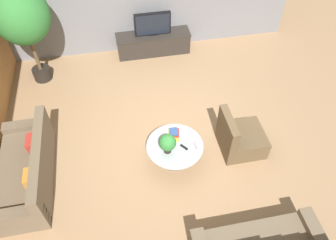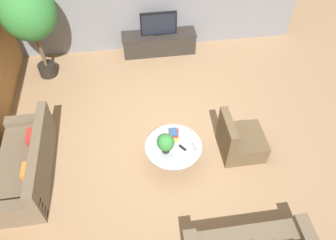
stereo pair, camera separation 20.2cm
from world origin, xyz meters
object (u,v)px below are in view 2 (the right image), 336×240
at_px(television, 159,24).
at_px(media_console, 159,43).
at_px(couch_by_wall, 27,165).
at_px(armchair_wicker, 239,141).
at_px(potted_palm_tall, 28,12).
at_px(coffee_table, 173,150).
at_px(potted_plant_tabletop, 166,143).

bearing_deg(television, media_console, 90.00).
xyz_separation_m(couch_by_wall, armchair_wicker, (3.85, -0.00, -0.01)).
xyz_separation_m(media_console, armchair_wicker, (1.10, -3.31, -0.00)).
distance_m(couch_by_wall, potted_palm_tall, 3.11).
distance_m(television, armchair_wicker, 3.53).
relative_size(television, couch_by_wall, 0.44).
relative_size(coffee_table, couch_by_wall, 0.51).
bearing_deg(potted_plant_tabletop, potted_palm_tall, 129.15).
bearing_deg(potted_plant_tabletop, armchair_wicker, 5.40).
distance_m(television, coffee_table, 3.39).
bearing_deg(couch_by_wall, television, 140.27).
xyz_separation_m(television, coffee_table, (-0.15, -3.35, -0.52)).
bearing_deg(couch_by_wall, media_console, 140.28).
bearing_deg(coffee_table, potted_plant_tabletop, -147.38).
xyz_separation_m(media_console, coffee_table, (-0.15, -3.35, 0.02)).
xyz_separation_m(television, armchair_wicker, (1.10, -3.31, -0.53)).
bearing_deg(coffee_table, television, 87.36).
relative_size(media_console, potted_plant_tabletop, 4.57).
bearing_deg(potted_plant_tabletop, couch_by_wall, 176.76).
relative_size(media_console, armchair_wicker, 2.12).
bearing_deg(armchair_wicker, television, 18.41).
bearing_deg(potted_palm_tall, couch_by_wall, -90.89).
bearing_deg(media_console, coffee_table, -92.64).
relative_size(coffee_table, potted_palm_tall, 0.45).
xyz_separation_m(media_console, potted_plant_tabletop, (-0.31, -3.44, 0.37)).
relative_size(media_console, couch_by_wall, 0.91).
height_order(couch_by_wall, potted_plant_tabletop, couch_by_wall).
bearing_deg(armchair_wicker, media_console, 18.40).
relative_size(armchair_wicker, potted_plant_tabletop, 2.16).
relative_size(armchair_wicker, potted_palm_tall, 0.38).
height_order(television, coffee_table, television).
height_order(armchair_wicker, potted_palm_tall, potted_palm_tall).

